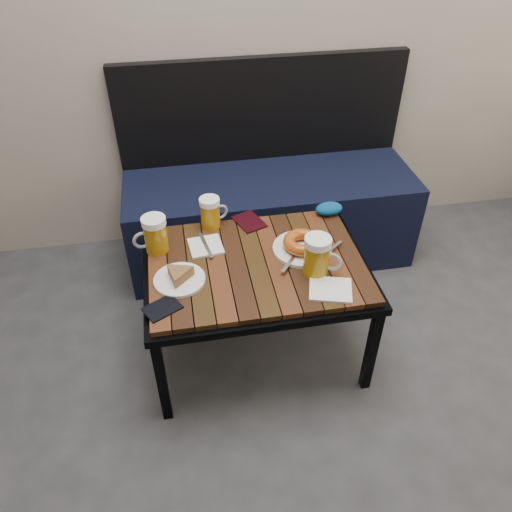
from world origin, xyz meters
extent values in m
cube|color=black|center=(0.21, 1.74, 0.23)|extent=(1.40, 0.50, 0.45)
cube|color=black|center=(0.21, 1.97, 0.70)|extent=(1.40, 0.05, 0.50)
cube|color=black|center=(-0.36, 0.83, 0.21)|extent=(0.04, 0.03, 0.42)
cube|color=black|center=(0.42, 0.83, 0.21)|extent=(0.04, 0.03, 0.42)
cube|color=black|center=(-0.36, 1.39, 0.21)|extent=(0.04, 0.04, 0.42)
cube|color=black|center=(0.42, 1.39, 0.21)|extent=(0.04, 0.04, 0.42)
cube|color=black|center=(0.03, 1.11, 0.43)|extent=(0.84, 0.62, 0.03)
cube|color=#3E210E|center=(0.03, 1.11, 0.46)|extent=(0.80, 0.58, 0.02)
cylinder|color=#A8720D|center=(-0.33, 1.25, 0.53)|extent=(0.10, 0.10, 0.12)
cylinder|color=white|center=(-0.33, 1.25, 0.61)|extent=(0.09, 0.09, 0.03)
torus|color=#8C999E|center=(-0.38, 1.24, 0.53)|extent=(0.08, 0.03, 0.07)
cylinder|color=#A8720D|center=(-0.11, 1.37, 0.53)|extent=(0.10, 0.10, 0.11)
cylinder|color=white|center=(-0.11, 1.37, 0.59)|extent=(0.08, 0.08, 0.02)
torus|color=#8C999E|center=(-0.07, 1.39, 0.53)|extent=(0.07, 0.03, 0.07)
cylinder|color=#A8720D|center=(0.23, 1.01, 0.53)|extent=(0.12, 0.12, 0.13)
cylinder|color=white|center=(0.23, 1.01, 0.61)|extent=(0.10, 0.10, 0.03)
torus|color=#8C999E|center=(0.28, 0.99, 0.53)|extent=(0.08, 0.05, 0.08)
cylinder|color=white|center=(-0.26, 1.05, 0.48)|extent=(0.18, 0.18, 0.01)
cylinder|color=white|center=(0.21, 1.15, 0.48)|extent=(0.23, 0.23, 0.02)
torus|color=#8D3A0C|center=(0.21, 1.15, 0.51)|extent=(0.15, 0.15, 0.05)
cube|color=#A5A8AD|center=(0.28, 1.08, 0.49)|extent=(0.20, 0.15, 0.00)
cube|color=#A5A8AD|center=(0.16, 1.08, 0.49)|extent=(0.12, 0.14, 0.00)
cube|color=white|center=(-0.15, 1.24, 0.48)|extent=(0.14, 0.14, 0.01)
cube|color=#A5A8AD|center=(-0.15, 1.24, 0.48)|extent=(0.04, 0.17, 0.00)
cube|color=white|center=(0.26, 0.91, 0.48)|extent=(0.18, 0.16, 0.01)
cube|color=black|center=(-0.33, 0.93, 0.47)|extent=(0.14, 0.13, 0.01)
cube|color=black|center=(0.05, 1.37, 0.48)|extent=(0.14, 0.16, 0.01)
ellipsoid|color=navy|center=(0.39, 1.37, 0.50)|extent=(0.12, 0.08, 0.05)
camera|label=1|loc=(-0.23, -0.30, 1.67)|focal=35.00mm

